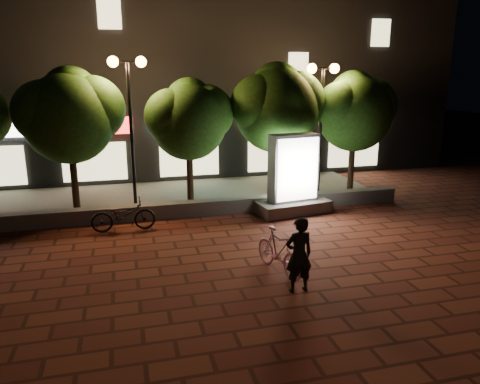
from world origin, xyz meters
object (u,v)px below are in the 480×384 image
object	(u,v)px
tree_mid	(189,117)
rider	(299,255)
street_lamp_left	(129,94)
ad_kiosk	(293,181)
tree_far_right	(355,109)
tree_right	(278,105)
scooter_pink	(279,251)
street_lamp_right	(322,96)
scooter_parked	(123,215)
tree_left	(70,113)

from	to	relation	value
tree_mid	rider	world-z (taller)	tree_mid
street_lamp_left	ad_kiosk	xyz separation A→B (m)	(5.28, -1.70, -2.92)
tree_far_right	tree_right	bearing A→B (deg)	180.00
ad_kiosk	rider	size ratio (longest dim) A/B	1.58
tree_far_right	scooter_pink	size ratio (longest dim) A/B	2.61
street_lamp_right	scooter_pink	bearing A→B (deg)	-121.39
ad_kiosk	scooter_parked	bearing A→B (deg)	-175.00
scooter_parked	tree_mid	bearing A→B (deg)	-46.05
tree_right	scooter_pink	xyz separation A→B (m)	(-2.18, -6.52, -3.02)
scooter_pink	street_lamp_left	bearing A→B (deg)	101.88
tree_mid	tree_far_right	bearing A→B (deg)	0.00
street_lamp_left	scooter_parked	xyz separation A→B (m)	(-0.43, -2.20, -3.52)
street_lamp_left	ad_kiosk	bearing A→B (deg)	-17.84
tree_left	street_lamp_right	bearing A→B (deg)	-1.68
scooter_pink	scooter_parked	bearing A→B (deg)	116.61
tree_mid	tree_right	distance (m)	3.32
street_lamp_right	rider	distance (m)	8.73
tree_mid	tree_far_right	size ratio (longest dim) A/B	0.95
tree_mid	tree_far_right	xyz separation A→B (m)	(6.50, 0.00, 0.15)
street_lamp_right	ad_kiosk	xyz separation A→B (m)	(-1.72, -1.70, -2.79)
rider	scooter_parked	xyz separation A→B (m)	(-3.71, 5.10, -0.36)
street_lamp_right	scooter_pink	xyz separation A→B (m)	(-3.82, -6.26, -3.35)
rider	tree_right	bearing A→B (deg)	-108.02
tree_far_right	scooter_parked	distance (m)	9.75
tree_right	scooter_parked	xyz separation A→B (m)	(-5.79, -2.46, -3.06)
tree_left	scooter_parked	distance (m)	4.12
tree_left	tree_right	bearing A→B (deg)	0.00
tree_right	street_lamp_left	bearing A→B (deg)	-177.19
scooter_pink	tree_mid	bearing A→B (deg)	84.77
scooter_pink	ad_kiosk	bearing A→B (deg)	50.19
tree_right	tree_far_right	bearing A→B (deg)	-0.00
scooter_parked	tree_left	bearing A→B (deg)	30.74
rider	scooter_parked	size ratio (longest dim) A/B	0.90
tree_far_right	street_lamp_right	size ratio (longest dim) A/B	0.96
tree_far_right	scooter_parked	size ratio (longest dim) A/B	2.47
tree_right	tree_mid	bearing A→B (deg)	-180.00
street_lamp_left	scooter_parked	distance (m)	4.17
tree_right	tree_far_right	xyz separation A→B (m)	(3.20, -0.00, -0.20)
rider	ad_kiosk	bearing A→B (deg)	-112.35
tree_right	ad_kiosk	distance (m)	3.15
tree_left	rider	distance (m)	9.55
tree_mid	tree_far_right	world-z (taller)	tree_far_right
tree_left	scooter_pink	xyz separation A→B (m)	(5.13, -6.52, -2.90)
ad_kiosk	scooter_parked	xyz separation A→B (m)	(-5.71, -0.50, -0.60)
street_lamp_right	scooter_parked	world-z (taller)	street_lamp_right
scooter_parked	ad_kiosk	bearing A→B (deg)	-85.83
tree_mid	scooter_pink	size ratio (longest dim) A/B	2.47
tree_left	rider	bearing A→B (deg)	-55.33
tree_right	scooter_pink	world-z (taller)	tree_right
ad_kiosk	tree_far_right	bearing A→B (deg)	30.97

